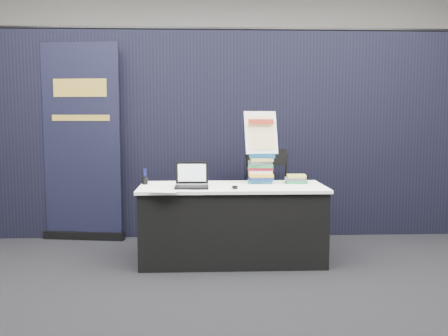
% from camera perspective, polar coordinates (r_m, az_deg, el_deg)
% --- Properties ---
extents(floor, '(8.00, 8.00, 0.00)m').
position_cam_1_polar(floor, '(4.49, 1.35, -12.53)').
color(floor, black).
rests_on(floor, ground).
extents(wall_back, '(8.00, 0.02, 3.50)m').
position_cam_1_polar(wall_back, '(8.26, -0.48, 8.23)').
color(wall_back, beige).
rests_on(wall_back, floor).
extents(drape_partition, '(6.00, 0.08, 2.40)m').
position_cam_1_polar(drape_partition, '(5.86, 0.34, 3.77)').
color(drape_partition, black).
rests_on(drape_partition, floor).
extents(display_table, '(1.80, 0.75, 0.75)m').
position_cam_1_polar(display_table, '(4.92, 0.93, -6.34)').
color(display_table, black).
rests_on(display_table, floor).
extents(laptop, '(0.32, 0.25, 0.24)m').
position_cam_1_polar(laptop, '(4.72, -3.72, -1.56)').
color(laptop, black).
rests_on(laptop, display_table).
extents(mouse, '(0.06, 0.10, 0.03)m').
position_cam_1_polar(mouse, '(4.64, 1.24, -2.20)').
color(mouse, black).
rests_on(mouse, display_table).
extents(brochure_left, '(0.28, 0.22, 0.00)m').
position_cam_1_polar(brochure_left, '(4.53, -6.89, -2.63)').
color(brochure_left, white).
rests_on(brochure_left, display_table).
extents(brochure_mid, '(0.35, 0.31, 0.00)m').
position_cam_1_polar(brochure_mid, '(4.67, -5.36, -2.35)').
color(brochure_mid, silver).
rests_on(brochure_mid, display_table).
extents(brochure_right, '(0.39, 0.35, 0.00)m').
position_cam_1_polar(brochure_right, '(4.77, -4.96, -2.18)').
color(brochure_right, silver).
rests_on(brochure_right, display_table).
extents(pen_cup, '(0.06, 0.06, 0.08)m').
position_cam_1_polar(pen_cup, '(5.00, -9.04, -1.42)').
color(pen_cup, black).
rests_on(pen_cup, display_table).
extents(book_stack_tall, '(0.24, 0.18, 0.29)m').
position_cam_1_polar(book_stack_tall, '(5.03, 4.26, -0.09)').
color(book_stack_tall, '#1C5E6C').
rests_on(book_stack_tall, display_table).
extents(book_stack_short, '(0.21, 0.17, 0.09)m').
position_cam_1_polar(book_stack_short, '(5.07, 8.15, -1.25)').
color(book_stack_short, '#238343').
rests_on(book_stack_short, display_table).
extents(info_sign, '(0.34, 0.18, 0.45)m').
position_cam_1_polar(info_sign, '(5.04, 4.25, 4.01)').
color(info_sign, black).
rests_on(info_sign, book_stack_tall).
extents(pullup_banner, '(0.96, 0.24, 2.25)m').
position_cam_1_polar(pullup_banner, '(5.93, -15.91, 1.59)').
color(pullup_banner, black).
rests_on(pullup_banner, floor).
extents(stacking_chair, '(0.53, 0.54, 1.06)m').
position_cam_1_polar(stacking_chair, '(5.44, 5.04, -2.90)').
color(stacking_chair, black).
rests_on(stacking_chair, floor).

